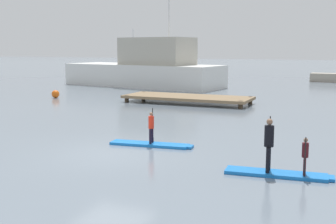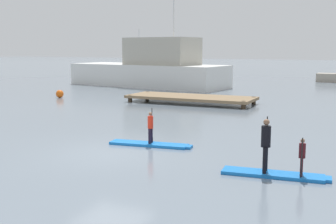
# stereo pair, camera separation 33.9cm
# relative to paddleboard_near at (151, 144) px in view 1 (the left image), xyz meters

# --- Properties ---
(ground_plane) EXTENTS (240.00, 240.00, 0.00)m
(ground_plane) POSITION_rel_paddleboard_near_xyz_m (-0.77, -1.58, -0.05)
(ground_plane) COLOR slate
(paddleboard_near) EXTENTS (3.22, 1.02, 0.10)m
(paddleboard_near) POSITION_rel_paddleboard_near_xyz_m (0.00, 0.00, 0.00)
(paddleboard_near) COLOR blue
(paddleboard_near) RESTS_ON ground
(paddler_child_solo) EXTENTS (0.23, 0.41, 1.32)m
(paddler_child_solo) POSITION_rel_paddleboard_near_xyz_m (-0.00, 0.01, 0.72)
(paddler_child_solo) COLOR black
(paddler_child_solo) RESTS_ON paddleboard_near
(paddleboard_far) EXTENTS (3.10, 0.98, 0.10)m
(paddleboard_far) POSITION_rel_paddleboard_near_xyz_m (5.07, -1.99, -0.00)
(paddleboard_far) COLOR blue
(paddleboard_far) RESTS_ON ground
(paddler_adult) EXTENTS (0.30, 0.50, 1.60)m
(paddler_adult) POSITION_rel_paddleboard_near_xyz_m (4.78, -2.01, 0.94)
(paddler_adult) COLOR black
(paddler_adult) RESTS_ON paddleboard_far
(paddler_child_front) EXTENTS (0.21, 0.38, 1.11)m
(paddler_child_front) POSITION_rel_paddleboard_near_xyz_m (5.79, -1.92, 0.64)
(paddler_child_front) COLOR #4C1419
(paddler_child_front) RESTS_ON paddleboard_far
(fishing_boat_white_large) EXTENTS (16.10, 7.20, 10.97)m
(fishing_boat_white_large) POSITION_rel_paddleboard_near_xyz_m (-11.57, 22.45, 1.62)
(fishing_boat_white_large) COLOR silver
(fishing_boat_white_large) RESTS_ON ground
(trawler_grey_distant) EXTENTS (7.07, 3.09, 6.01)m
(trawler_grey_distant) POSITION_rel_paddleboard_near_xyz_m (-20.46, 36.17, 0.74)
(trawler_grey_distant) COLOR #9E9384
(trawler_grey_distant) RESTS_ON ground
(floating_dock) EXTENTS (8.46, 3.07, 0.47)m
(floating_dock) POSITION_rel_paddleboard_near_xyz_m (-3.46, 12.46, 0.32)
(floating_dock) COLOR #846B4C
(floating_dock) RESTS_ON ground
(mooring_buoy_mid) EXTENTS (0.57, 0.57, 0.57)m
(mooring_buoy_mid) POSITION_rel_paddleboard_near_xyz_m (-13.35, 11.22, 0.23)
(mooring_buoy_mid) COLOR orange
(mooring_buoy_mid) RESTS_ON ground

